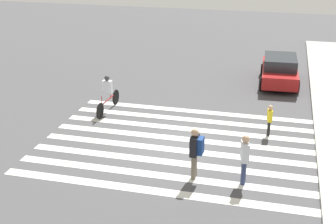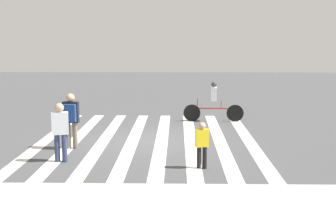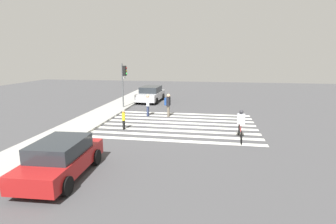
% 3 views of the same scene
% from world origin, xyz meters
% --- Properties ---
extents(ground_plane, '(60.00, 60.00, 0.00)m').
position_xyz_m(ground_plane, '(0.00, 0.00, 0.00)').
color(ground_plane, '#444447').
extents(sidewalk_curb, '(36.00, 2.50, 0.14)m').
position_xyz_m(sidewalk_curb, '(0.00, 6.25, 0.07)').
color(sidewalk_curb, '#9E9E99').
rests_on(sidewalk_curb, ground_plane).
extents(crosswalk_stripes, '(7.23, 10.00, 0.01)m').
position_xyz_m(crosswalk_stripes, '(-0.00, 0.00, 0.00)').
color(crosswalk_stripes, silver).
rests_on(crosswalk_stripes, ground_plane).
extents(traffic_light, '(0.60, 0.50, 3.87)m').
position_xyz_m(traffic_light, '(4.63, 5.30, 2.71)').
color(traffic_light, '#515456').
rests_on(traffic_light, ground_plane).
extents(pedestrian_adult_blue_shirt, '(0.50, 0.32, 1.65)m').
position_xyz_m(pedestrian_adult_blue_shirt, '(2.23, 2.67, 0.93)').
color(pedestrian_adult_blue_shirt, navy).
rests_on(pedestrian_adult_blue_shirt, ground_plane).
extents(pedestrian_adult_tall_backpack, '(0.37, 0.22, 1.24)m').
position_xyz_m(pedestrian_adult_tall_backpack, '(-1.66, 3.26, 0.70)').
color(pedestrian_adult_tall_backpack, black).
rests_on(pedestrian_adult_tall_backpack, ground_plane).
extents(pedestrian_adult_yellow_jacket, '(0.49, 0.41, 1.73)m').
position_xyz_m(pedestrian_adult_yellow_jacket, '(2.28, 1.13, 1.01)').
color(pedestrian_adult_yellow_jacket, '#6B6051').
rests_on(pedestrian_adult_yellow_jacket, ground_plane).
extents(cyclist_far_lane, '(2.46, 0.41, 1.64)m').
position_xyz_m(cyclist_far_lane, '(-2.49, -3.67, 0.87)').
color(cyclist_far_lane, black).
rests_on(cyclist_far_lane, ground_plane).
extents(car_parked_silver_sedan, '(4.15, 2.04, 1.43)m').
position_xyz_m(car_parked_silver_sedan, '(-8.31, 3.44, 0.73)').
color(car_parked_silver_sedan, maroon).
rests_on(car_parked_silver_sedan, ground_plane).
extents(car_parked_far_curb, '(4.52, 2.20, 1.53)m').
position_xyz_m(car_parked_far_curb, '(8.53, 3.90, 0.77)').
color(car_parked_far_curb, '#B7B7BC').
rests_on(car_parked_far_curb, ground_plane).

